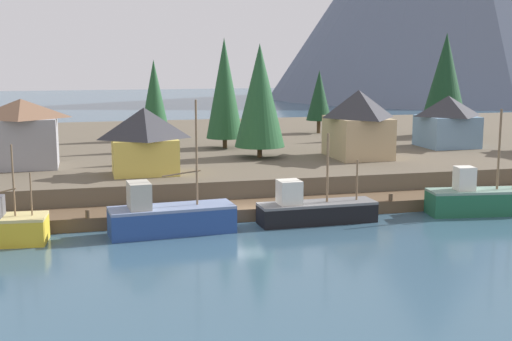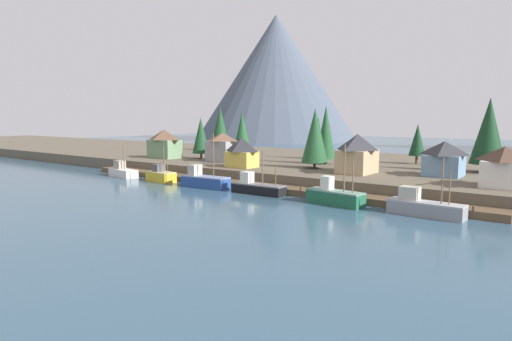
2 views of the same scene
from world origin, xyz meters
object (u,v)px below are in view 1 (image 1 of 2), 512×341
at_px(conifer_centre, 319,95).
at_px(conifer_back_left, 260,95).
at_px(fishing_boat_green, 478,200).
at_px(conifer_back_right, 154,94).
at_px(house_grey, 22,133).
at_px(conifer_mid_left, 224,88).
at_px(house_tan, 358,123).
at_px(conifer_far_left, 445,79).
at_px(house_blue, 447,121).
at_px(house_yellow, 145,140).
at_px(fishing_boat_black, 314,210).
at_px(fishing_boat_blue, 169,217).

bearing_deg(conifer_centre, conifer_back_left, -123.98).
xyz_separation_m(fishing_boat_green, conifer_back_right, (-22.30, 35.65, 6.98)).
distance_m(fishing_boat_green, conifer_back_right, 42.62).
distance_m(house_grey, conifer_mid_left, 22.78).
height_order(conifer_mid_left, conifer_centre, conifer_mid_left).
xyz_separation_m(house_grey, house_tan, (32.36, -1.54, 0.27)).
bearing_deg(conifer_back_left, conifer_back_right, 116.93).
bearing_deg(house_grey, conifer_far_left, 14.55).
xyz_separation_m(conifer_back_left, conifer_back_right, (-8.77, 17.27, -0.60)).
bearing_deg(house_blue, house_yellow, -163.99).
xyz_separation_m(conifer_back_left, conifer_centre, (13.27, 19.69, -1.26)).
distance_m(fishing_boat_black, house_yellow, 16.57).
distance_m(house_grey, conifer_centre, 41.42).
bearing_deg(fishing_boat_green, conifer_mid_left, 128.08).
bearing_deg(conifer_far_left, house_tan, -140.81).
xyz_separation_m(fishing_boat_black, house_yellow, (-11.79, 10.76, 4.44)).
relative_size(conifer_back_left, conifer_centre, 1.37).
height_order(fishing_boat_blue, house_grey, fishing_boat_blue).
relative_size(fishing_boat_blue, house_yellow, 1.65).
distance_m(house_blue, conifer_back_left, 23.10).
xyz_separation_m(house_tan, conifer_back_right, (-18.44, 19.57, 2.18)).
relative_size(house_blue, conifer_back_right, 0.61).
xyz_separation_m(fishing_boat_blue, house_blue, (34.22, 21.23, 4.23)).
height_order(house_tan, conifer_centre, conifer_centre).
relative_size(house_tan, conifer_centre, 0.87).
relative_size(house_tan, conifer_mid_left, 0.59).
bearing_deg(house_grey, house_blue, 4.55).
distance_m(house_tan, conifer_far_left, 23.39).
bearing_deg(house_blue, conifer_back_left, -172.84).
distance_m(fishing_boat_green, house_blue, 23.51).
height_order(house_yellow, house_blue, house_yellow).
height_order(house_yellow, conifer_back_left, conifer_back_left).
height_order(fishing_boat_black, house_blue, house_blue).
relative_size(house_yellow, house_blue, 0.97).
bearing_deg(house_tan, conifer_mid_left, 138.43).
bearing_deg(conifer_back_right, fishing_boat_blue, -94.43).
relative_size(fishing_boat_blue, conifer_mid_left, 0.79).
height_order(house_blue, conifer_far_left, conifer_far_left).
height_order(fishing_boat_black, house_grey, house_grey).
bearing_deg(house_yellow, house_grey, 148.83).
xyz_separation_m(fishing_boat_blue, conifer_mid_left, (9.58, 26.39, 7.93)).
height_order(house_yellow, conifer_back_right, conifer_back_right).
bearing_deg(fishing_boat_black, house_grey, 141.22).
bearing_deg(conifer_back_left, fishing_boat_green, -53.66).
bearing_deg(fishing_boat_black, fishing_boat_blue, -178.87).
relative_size(conifer_back_left, conifer_back_right, 1.17).
relative_size(house_grey, house_yellow, 1.10).
bearing_deg(conifer_centre, conifer_far_left, -27.44).
bearing_deg(conifer_back_left, fishing_boat_black, -91.14).
distance_m(house_tan, conifer_back_right, 26.98).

